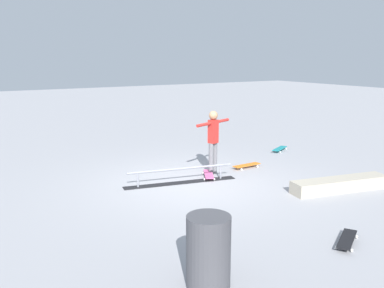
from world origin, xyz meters
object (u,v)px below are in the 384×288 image
(loose_skateboard_black, at_px, (347,239))
(trash_bin, at_px, (208,252))
(loose_skateboard_teal, at_px, (280,149))
(loose_skateboard_orange, at_px, (247,165))
(skateboard_main, at_px, (209,174))
(skater_main, at_px, (213,138))
(skate_ledge, at_px, (340,184))
(grind_rail, at_px, (181,176))

(loose_skateboard_black, distance_m, trash_bin, 2.55)
(loose_skateboard_teal, bearing_deg, loose_skateboard_orange, 179.24)
(skateboard_main, bearing_deg, loose_skateboard_teal, 139.33)
(skater_main, relative_size, loose_skateboard_black, 1.99)
(skate_ledge, bearing_deg, trash_bin, 21.14)
(grind_rail, xyz_separation_m, loose_skateboard_teal, (-4.25, -1.32, -0.08))
(loose_skateboard_orange, distance_m, trash_bin, 5.92)
(skate_ledge, height_order, trash_bin, trash_bin)
(skateboard_main, xyz_separation_m, loose_skateboard_orange, (-1.32, -0.20, 0.00))
(grind_rail, distance_m, loose_skateboard_black, 4.17)
(skate_ledge, xyz_separation_m, skateboard_main, (1.85, -2.34, -0.06))
(skateboard_main, relative_size, loose_skateboard_black, 1.01)
(skate_ledge, distance_m, trash_bin, 4.92)
(skateboard_main, height_order, loose_skateboard_teal, same)
(loose_skateboard_teal, distance_m, loose_skateboard_black, 6.56)
(skate_ledge, relative_size, trash_bin, 2.42)
(loose_skateboard_black, bearing_deg, loose_skateboard_orange, -140.06)
(skater_main, distance_m, loose_skateboard_black, 4.44)
(skater_main, bearing_deg, skate_ledge, -77.28)
(skateboard_main, bearing_deg, skate_ledge, 67.61)
(skater_main, distance_m, loose_skateboard_orange, 1.38)
(skate_ledge, relative_size, skateboard_main, 2.84)
(skater_main, height_order, loose_skateboard_black, skater_main)
(skater_main, distance_m, loose_skateboard_teal, 3.51)
(trash_bin, bearing_deg, loose_skateboard_black, 178.05)
(loose_skateboard_orange, height_order, loose_skateboard_black, same)
(trash_bin, bearing_deg, loose_skateboard_orange, -133.20)
(grind_rail, height_order, loose_skateboard_orange, grind_rail)
(loose_skateboard_black, xyz_separation_m, trash_bin, (2.52, -0.09, 0.39))
(trash_bin, bearing_deg, loose_skateboard_teal, -138.96)
(loose_skateboard_orange, bearing_deg, trash_bin, -136.13)
(grind_rail, relative_size, loose_skateboard_black, 3.34)
(skateboard_main, bearing_deg, loose_skateboard_orange, 127.81)
(loose_skateboard_orange, bearing_deg, skater_main, 179.76)
(skate_ledge, distance_m, loose_skateboard_teal, 3.93)
(loose_skateboard_orange, xyz_separation_m, trash_bin, (4.04, 4.31, 0.39))
(trash_bin, bearing_deg, skater_main, -124.71)
(grind_rail, distance_m, skate_ledge, 3.50)
(grind_rail, relative_size, loose_skateboard_orange, 3.25)
(skateboard_main, xyz_separation_m, loose_skateboard_teal, (-3.44, -1.26, 0.00))
(skater_main, height_order, loose_skateboard_teal, skater_main)
(skate_ledge, bearing_deg, skateboard_main, -51.58)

